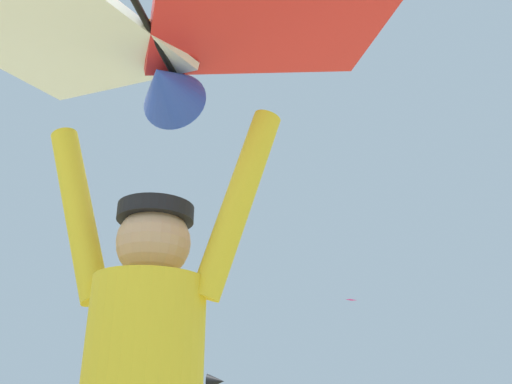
{
  "coord_description": "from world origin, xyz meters",
  "views": [
    {
      "loc": [
        0.81,
        -1.59,
        1.01
      ],
      "look_at": [
        0.25,
        1.97,
        2.52
      ],
      "focal_mm": 37.11,
      "sensor_mm": 36.0,
      "label": 1
    }
  ],
  "objects_px": {
    "distant_kite_orange_far_center": "(151,33)",
    "distant_kite_magenta_low_left": "(351,299)",
    "held_stunt_kite": "(161,38)",
    "distant_kite_white_mid_left": "(165,244)"
  },
  "relations": [
    {
      "from": "distant_kite_white_mid_left",
      "to": "distant_kite_magenta_low_left",
      "type": "xyz_separation_m",
      "value": [
        11.56,
        1.86,
        -3.55
      ]
    },
    {
      "from": "distant_kite_magenta_low_left",
      "to": "held_stunt_kite",
      "type": "bearing_deg",
      "value": -92.4
    },
    {
      "from": "held_stunt_kite",
      "to": "distant_kite_orange_far_center",
      "type": "relative_size",
      "value": 0.82
    },
    {
      "from": "distant_kite_orange_far_center",
      "to": "distant_kite_magenta_low_left",
      "type": "height_order",
      "value": "distant_kite_orange_far_center"
    },
    {
      "from": "distant_kite_orange_far_center",
      "to": "distant_kite_magenta_low_left",
      "type": "bearing_deg",
      "value": 61.42
    },
    {
      "from": "held_stunt_kite",
      "to": "distant_kite_white_mid_left",
      "type": "xyz_separation_m",
      "value": [
        -10.23,
        29.89,
        8.87
      ]
    },
    {
      "from": "distant_kite_orange_far_center",
      "to": "held_stunt_kite",
      "type": "bearing_deg",
      "value": -67.11
    },
    {
      "from": "held_stunt_kite",
      "to": "distant_kite_magenta_low_left",
      "type": "distance_m",
      "value": 32.23
    },
    {
      "from": "distant_kite_magenta_low_left",
      "to": "distant_kite_orange_far_center",
      "type": "bearing_deg",
      "value": -118.58
    },
    {
      "from": "distant_kite_white_mid_left",
      "to": "distant_kite_orange_far_center",
      "type": "height_order",
      "value": "distant_kite_orange_far_center"
    }
  ]
}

